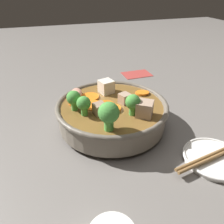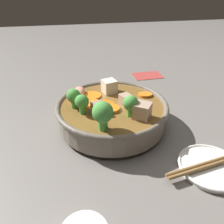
% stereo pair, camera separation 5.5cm
% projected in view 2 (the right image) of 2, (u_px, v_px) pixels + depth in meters
% --- Properties ---
extents(ground_plane, '(3.00, 3.00, 0.00)m').
position_uv_depth(ground_plane, '(112.00, 125.00, 0.57)').
color(ground_plane, slate).
extents(stirfry_bowl, '(0.28, 0.28, 0.12)m').
position_uv_depth(stirfry_bowl, '(112.00, 111.00, 0.54)').
color(stirfry_bowl, slate).
rests_on(stirfry_bowl, ground_plane).
extents(side_saucer, '(0.13, 0.13, 0.01)m').
position_uv_depth(side_saucer, '(210.00, 167.00, 0.43)').
color(side_saucer, white).
rests_on(side_saucer, ground_plane).
extents(napkin, '(0.11, 0.08, 0.00)m').
position_uv_depth(napkin, '(147.00, 75.00, 0.86)').
color(napkin, '#A33833').
rests_on(napkin, ground_plane).
extents(chopsticks_pair, '(0.20, 0.05, 0.01)m').
position_uv_depth(chopsticks_pair, '(212.00, 163.00, 0.43)').
color(chopsticks_pair, olive).
rests_on(chopsticks_pair, side_saucer).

